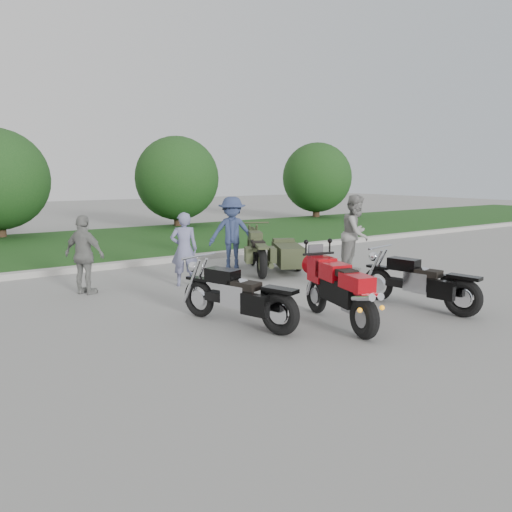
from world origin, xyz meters
TOP-DOWN VIEW (x-y plane):
  - ground at (0.00, 0.00)m, footprint 80.00×80.00m
  - curb at (0.00, 6.00)m, footprint 60.00×0.30m
  - grass_strip at (0.00, 10.15)m, footprint 60.00×8.00m
  - tree_mid_right at (4.00, 13.50)m, footprint 3.60×3.60m
  - tree_far_right at (12.00, 13.50)m, footprint 3.60×3.60m
  - sportbike_red at (-0.08, -0.84)m, footprint 0.72×2.10m
  - cruiser_left at (-1.38, 0.00)m, footprint 0.93×2.22m
  - cruiser_right at (1.83, -0.96)m, footprint 0.67×2.26m
  - cruiser_sidecar at (1.71, 3.27)m, footprint 1.86×2.32m
  - person_stripe at (-0.81, 3.17)m, footprint 0.68×0.58m
  - person_grey at (3.35, 2.19)m, footprint 1.13×1.03m
  - person_denim at (1.12, 4.33)m, footprint 1.36×1.20m
  - person_back at (-2.79, 3.60)m, footprint 0.83×0.99m

SIDE VIEW (x-z plane):
  - ground at x=0.00m, z-range 0.00..0.00m
  - grass_strip at x=0.00m, z-range 0.00..0.14m
  - curb at x=0.00m, z-range 0.00..0.15m
  - cruiser_right at x=1.83m, z-range 0.01..0.88m
  - cruiser_sidecar at x=1.71m, z-range -0.03..0.93m
  - cruiser_left at x=-1.38m, z-range 0.01..0.89m
  - sportbike_red at x=-0.08m, z-range 0.09..1.10m
  - person_stripe at x=-0.81m, z-range 0.00..1.59m
  - person_back at x=-2.79m, z-range 0.00..1.59m
  - person_denim at x=1.12m, z-range 0.00..1.83m
  - person_grey at x=3.35m, z-range 0.00..1.89m
  - tree_mid_right at x=4.00m, z-range 0.19..4.19m
  - tree_far_right at x=12.00m, z-range 0.19..4.19m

